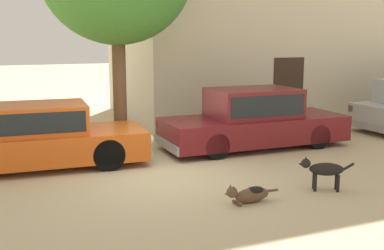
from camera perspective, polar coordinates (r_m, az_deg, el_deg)
The scene contains 5 objects.
ground_plane at distance 9.95m, azimuth -4.09°, elevation -5.65°, with size 80.00×80.00×0.00m, color #CCB78E.
parked_sedan_nearest at distance 10.68m, azimuth -17.64°, elevation -1.28°, with size 4.64×1.96×1.36m.
parked_sedan_second at distance 12.12m, azimuth 7.32°, elevation 0.76°, with size 4.80×1.78×1.48m.
stray_dog_spotted at distance 8.20m, azimuth 6.81°, elevation -8.10°, with size 1.06×0.25×0.36m.
stray_dog_tan at distance 9.03m, azimuth 15.27°, elevation -5.12°, with size 0.91×0.53×0.61m.
Camera 1 is at (-3.05, -9.06, 2.76)m, focal length 45.07 mm.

